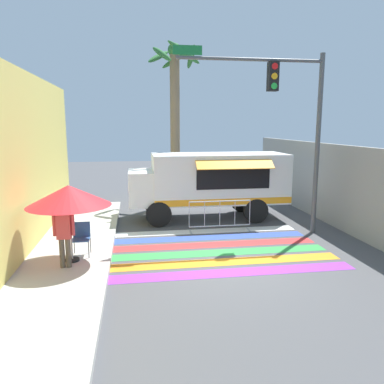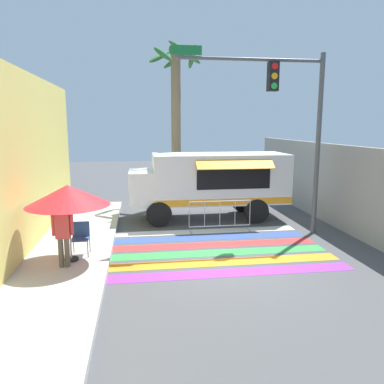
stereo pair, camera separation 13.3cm
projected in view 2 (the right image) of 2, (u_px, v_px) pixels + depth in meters
ground_plane at (226, 263)px, 10.13m from camera, size 60.00×60.00×0.00m
sidewalk_left at (19, 271)px, 9.37m from camera, size 4.40×16.00×0.17m
building_left_facade at (3, 171)px, 8.91m from camera, size 0.25×16.00×5.20m
concrete_wall_right at (340, 187)px, 13.47m from camera, size 0.20×16.00×3.01m
crosswalk_painted at (217, 248)px, 11.33m from camera, size 6.40×4.36×0.01m
food_truck at (208, 180)px, 14.73m from camera, size 6.15×2.55×2.59m
traffic_signal_pole at (291, 110)px, 12.12m from camera, size 4.93×0.29×6.08m
patio_umbrella at (68, 195)px, 9.58m from camera, size 2.14×2.14×2.02m
folding_chair at (81, 235)px, 10.28m from camera, size 0.46×0.46×0.89m
vendor_person at (63, 232)px, 9.29m from camera, size 0.53×0.21×1.60m
barricade_front at (220, 216)px, 13.09m from camera, size 2.20×0.44×1.10m
palm_tree at (176, 106)px, 16.91m from camera, size 2.40×2.47×7.26m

